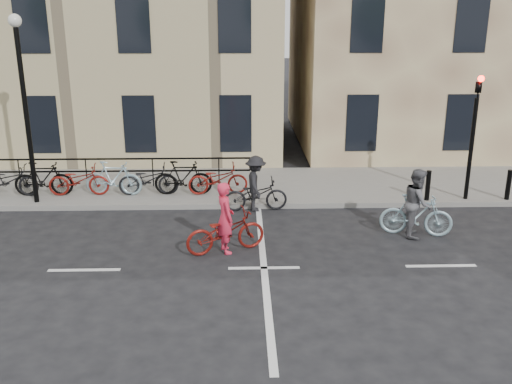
{
  "coord_description": "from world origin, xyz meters",
  "views": [
    {
      "loc": [
        -0.5,
        -11.63,
        5.49
      ],
      "look_at": [
        -0.12,
        2.18,
        1.1
      ],
      "focal_mm": 40.0,
      "sensor_mm": 36.0,
      "label": 1
    }
  ],
  "objects_px": {
    "cyclist_pink": "(225,228)",
    "cyclist_dark": "(256,189)",
    "lamp_post": "(23,87)",
    "cyclist_grey": "(417,209)",
    "traffic_light": "(474,122)"
  },
  "relations": [
    {
      "from": "cyclist_pink",
      "to": "lamp_post",
      "type": "bearing_deg",
      "value": 38.29
    },
    {
      "from": "traffic_light",
      "to": "cyclist_grey",
      "type": "bearing_deg",
      "value": -132.35
    },
    {
      "from": "lamp_post",
      "to": "cyclist_pink",
      "type": "bearing_deg",
      "value": -31.46
    },
    {
      "from": "lamp_post",
      "to": "traffic_light",
      "type": "bearing_deg",
      "value": -0.27
    },
    {
      "from": "cyclist_grey",
      "to": "cyclist_pink",
      "type": "bearing_deg",
      "value": 113.72
    },
    {
      "from": "cyclist_pink",
      "to": "cyclist_dark",
      "type": "relative_size",
      "value": 1.11
    },
    {
      "from": "cyclist_grey",
      "to": "cyclist_dark",
      "type": "distance_m",
      "value": 4.51
    },
    {
      "from": "traffic_light",
      "to": "cyclist_pink",
      "type": "height_order",
      "value": "traffic_light"
    },
    {
      "from": "traffic_light",
      "to": "cyclist_dark",
      "type": "distance_m",
      "value": 6.55
    },
    {
      "from": "lamp_post",
      "to": "cyclist_grey",
      "type": "distance_m",
      "value": 11.1
    },
    {
      "from": "cyclist_pink",
      "to": "cyclist_grey",
      "type": "xyz_separation_m",
      "value": [
        4.83,
        0.91,
        0.11
      ]
    },
    {
      "from": "traffic_light",
      "to": "lamp_post",
      "type": "distance_m",
      "value": 12.74
    },
    {
      "from": "lamp_post",
      "to": "cyclist_dark",
      "type": "distance_m",
      "value": 7.04
    },
    {
      "from": "traffic_light",
      "to": "cyclist_pink",
      "type": "bearing_deg",
      "value": -154.47
    },
    {
      "from": "traffic_light",
      "to": "cyclist_dark",
      "type": "height_order",
      "value": "traffic_light"
    }
  ]
}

